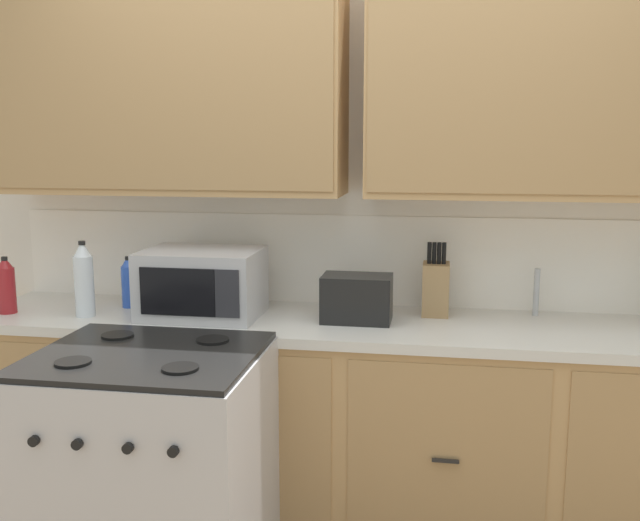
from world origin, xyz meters
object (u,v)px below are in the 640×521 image
object	(u,v)px
stove_range	(152,482)
bottle_blue	(129,282)
microwave	(202,283)
bottle_clear	(84,280)
toaster	(357,298)
bottle_red	(6,286)
knife_block	(436,288)

from	to	relation	value
stove_range	bottle_blue	bearing A→B (deg)	118.44
microwave	bottle_clear	world-z (taller)	bottle_clear
toaster	bottle_red	bearing A→B (deg)	-175.77
microwave	knife_block	bearing A→B (deg)	11.07
toaster	bottle_clear	size ratio (longest dim) A/B	0.88
bottle_blue	toaster	bearing A→B (deg)	-4.37
stove_range	bottle_clear	xyz separation A→B (m)	(-0.49, 0.52, 0.60)
bottle_red	bottle_blue	xyz separation A→B (m)	(0.47, 0.19, -0.01)
bottle_clear	bottle_blue	size ratio (longest dim) A/B	1.40
microwave	bottle_blue	xyz separation A→B (m)	(-0.37, 0.10, -0.03)
toaster	bottle_blue	xyz separation A→B (m)	(-1.02, 0.08, 0.02)
toaster	knife_block	xyz separation A→B (m)	(0.31, 0.17, 0.02)
stove_range	toaster	bearing A→B (deg)	44.07
knife_block	stove_range	bearing A→B (deg)	-140.55
toaster	bottle_clear	world-z (taller)	bottle_clear
knife_block	bottle_red	bearing A→B (deg)	-171.30
toaster	bottle_clear	xyz separation A→B (m)	(-1.13, -0.10, 0.06)
stove_range	bottle_blue	xyz separation A→B (m)	(-0.38, 0.70, 0.56)
stove_range	knife_block	size ratio (longest dim) A/B	3.06
microwave	knife_block	size ratio (longest dim) A/B	1.55
bottle_clear	bottle_red	xyz separation A→B (m)	(-0.35, -0.00, -0.04)
toaster	stove_range	bearing A→B (deg)	-135.93
microwave	bottle_red	size ratio (longest dim) A/B	1.97
knife_block	bottle_blue	distance (m)	1.34
knife_block	microwave	bearing A→B (deg)	-168.93
knife_block	bottle_blue	size ratio (longest dim) A/B	1.37
stove_range	knife_block	bearing A→B (deg)	39.45
stove_range	toaster	size ratio (longest dim) A/B	3.39
toaster	bottle_red	xyz separation A→B (m)	(-1.49, -0.11, 0.02)
bottle_clear	bottle_red	distance (m)	0.36
toaster	bottle_clear	distance (m)	1.14
bottle_clear	microwave	bearing A→B (deg)	9.64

